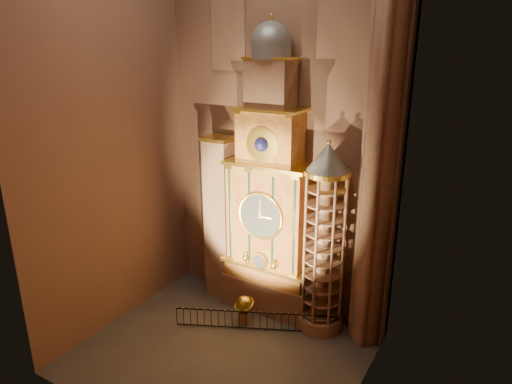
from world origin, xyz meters
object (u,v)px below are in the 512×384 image
Objects in this scene: stair_turret at (324,242)px; astronomical_clock at (269,204)px; portrait_tower at (221,218)px; celestial_globe at (244,307)px; iron_railing at (257,321)px.

astronomical_clock is at bearing 175.70° from stair_turret.
portrait_tower is (-3.40, 0.02, -1.53)m from astronomical_clock.
portrait_tower is at bearing 144.29° from celestial_globe.
portrait_tower is 1.23× the size of iron_railing.
portrait_tower reaches higher than celestial_globe.
celestial_globe is at bearing -101.18° from astronomical_clock.
celestial_globe reaches higher than iron_railing.
astronomical_clock is at bearing 103.58° from iron_railing.
stair_turret is at bearing -2.33° from portrait_tower.
iron_railing is (1.00, -0.29, -0.40)m from celestial_globe.
astronomical_clock is 2.02× the size of iron_railing.
celestial_globe is at bearing -154.60° from stair_turret.
stair_turret is at bearing 25.40° from celestial_globe.
portrait_tower is 5.54m from celestial_globe.
portrait_tower is at bearing 148.62° from iron_railing.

